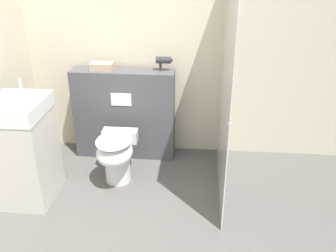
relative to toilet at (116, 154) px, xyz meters
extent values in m
cube|color=beige|center=(0.27, 0.79, 0.93)|extent=(8.00, 0.06, 2.50)
cube|color=#4C4C51|center=(-0.02, 0.59, 0.18)|extent=(1.12, 0.25, 1.01)
cube|color=white|center=(-0.02, 0.46, 0.41)|extent=(0.22, 0.01, 0.14)
cube|color=silver|center=(1.04, 0.05, 0.72)|extent=(0.01, 1.41, 2.08)
sphere|color=#B2B2B7|center=(1.04, -0.63, 0.68)|extent=(0.04, 0.04, 0.04)
cylinder|color=white|center=(0.00, 0.03, -0.15)|extent=(0.26, 0.26, 0.35)
ellipsoid|color=white|center=(0.00, -0.05, 0.06)|extent=(0.36, 0.45, 0.24)
ellipsoid|color=white|center=(0.00, -0.05, 0.19)|extent=(0.35, 0.44, 0.02)
cube|color=white|center=(0.00, 0.22, 0.10)|extent=(0.36, 0.14, 0.13)
cube|color=beige|center=(-0.79, -0.31, 0.11)|extent=(0.48, 0.56, 0.87)
cube|color=white|center=(-0.79, -0.31, 0.61)|extent=(0.48, 0.57, 0.14)
cylinder|color=silver|center=(-0.79, -0.16, 0.75)|extent=(0.02, 0.02, 0.14)
cylinder|color=#2D2D33|center=(0.42, 0.61, 0.81)|extent=(0.15, 0.07, 0.07)
cone|color=#2D2D33|center=(0.51, 0.61, 0.81)|extent=(0.03, 0.06, 0.06)
cylinder|color=#2D2D33|center=(0.39, 0.61, 0.74)|extent=(0.03, 0.03, 0.11)
cube|color=tan|center=(-0.24, 0.58, 0.73)|extent=(0.24, 0.15, 0.08)
camera|label=1|loc=(0.81, -3.19, 1.89)|focal=40.00mm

